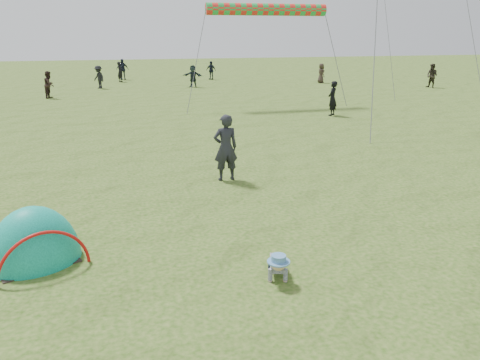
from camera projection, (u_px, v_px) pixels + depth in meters
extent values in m
plane|color=#1E470B|center=(231.00, 306.00, 7.21)|extent=(140.00, 140.00, 0.00)
ellipsoid|color=#0A7863|center=(36.00, 261.00, 8.63)|extent=(2.04, 1.88, 2.12)
imported|color=black|center=(226.00, 148.00, 13.10)|extent=(0.71, 0.49, 1.89)
imported|color=black|center=(432.00, 76.00, 35.27)|extent=(0.92, 1.04, 1.78)
imported|color=black|center=(211.00, 70.00, 41.41)|extent=(0.96, 0.91, 1.59)
imported|color=black|center=(99.00, 77.00, 34.80)|extent=(1.13, 1.24, 1.67)
imported|color=#1B262A|center=(193.00, 76.00, 35.71)|extent=(1.56, 1.17, 1.64)
imported|color=black|center=(332.00, 98.00, 23.42)|extent=(0.73, 0.73, 1.72)
imported|color=black|center=(49.00, 85.00, 29.66)|extent=(0.85, 0.97, 1.69)
imported|color=#332822|center=(321.00, 73.00, 38.63)|extent=(0.56, 0.80, 1.58)
imported|color=black|center=(120.00, 72.00, 39.42)|extent=(0.60, 0.71, 1.66)
imported|color=#1D2434|center=(122.00, 69.00, 41.28)|extent=(1.08, 0.51, 1.79)
cylinder|color=red|center=(267.00, 9.00, 25.50)|extent=(6.78, 0.64, 0.64)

